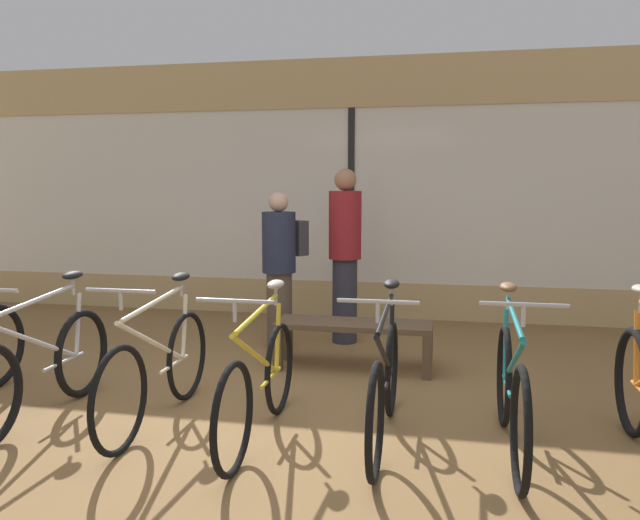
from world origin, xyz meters
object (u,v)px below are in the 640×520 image
Objects in this scene: bicycle_center_right at (385,384)px; bicycle_center at (260,382)px; display_bench at (354,330)px; customer_by_window at (280,264)px; bicycle_right at (511,392)px; bicycle_center_left at (158,368)px; customer_near_rack at (345,251)px; bicycle_left at (40,368)px.

bicycle_center is at bearing -171.80° from bicycle_center_right.
bicycle_center_right is 1.23× the size of display_bench.
bicycle_right is at bearing -47.17° from customer_by_window.
customer_by_window is (-1.28, 2.20, 0.47)m from bicycle_center_right.
bicycle_center_left reaches higher than bicycle_center.
bicycle_center is 0.91× the size of customer_near_rack.
customer_by_window is at bearing 120.25° from bicycle_center_right.
bicycle_left reaches higher than bicycle_center.
bicycle_center is at bearing -10.09° from bicycle_center_left.
customer_by_window reaches higher than bicycle_center_right.
bicycle_center_left is at bearing -110.15° from customer_near_rack.
bicycle_right is at bearing 3.26° from bicycle_center.
bicycle_left is 1.61m from bicycle_center.
customer_near_rack reaches higher than bicycle_center_right.
bicycle_center_right is (1.58, -0.02, -0.00)m from bicycle_center_left.
bicycle_center_left is 0.94× the size of customer_near_rack.
customer_near_rack is (-0.24, 0.95, 0.61)m from display_bench.
bicycle_center_left is at bearing -97.87° from customer_by_window.
display_bench is (0.37, 1.68, -0.03)m from bicycle_center.
display_bench is (1.98, 1.66, -0.02)m from bicycle_left.
bicycle_center_right is 0.78m from bicycle_right.
bicycle_center_right is (2.41, 0.10, 0.01)m from bicycle_left.
bicycle_center is at bearing -92.87° from customer_near_rack.
display_bench is (1.15, 1.54, -0.03)m from bicycle_center_left.
customer_near_rack is (1.75, 2.62, 0.59)m from bicycle_left.
display_bench is 1.17m from customer_by_window.
bicycle_center_right is at bearing -74.54° from display_bench.
bicycle_left is 2.61m from customer_by_window.
bicycle_center_left is 1.92m from display_bench.
bicycle_right reaches higher than bicycle_left.
bicycle_center_left is at bearing 178.81° from bicycle_right.
bicycle_center is 0.81m from bicycle_center_right.
display_bench is at bearing 127.36° from bicycle_right.
bicycle_center_left reaches higher than display_bench.
bicycle_right is (2.36, -0.05, 0.00)m from bicycle_center_left.
bicycle_right is at bearing -1.86° from bicycle_center_right.
bicycle_center_left is at bearing 169.91° from bicycle_center.
customer_by_window is (-0.61, -0.32, -0.12)m from customer_near_rack.
customer_by_window reaches higher than display_bench.
bicycle_left is 1.05× the size of bicycle_center.
customer_near_rack is 0.70m from customer_by_window.
customer_by_window reaches higher than bicycle_center.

